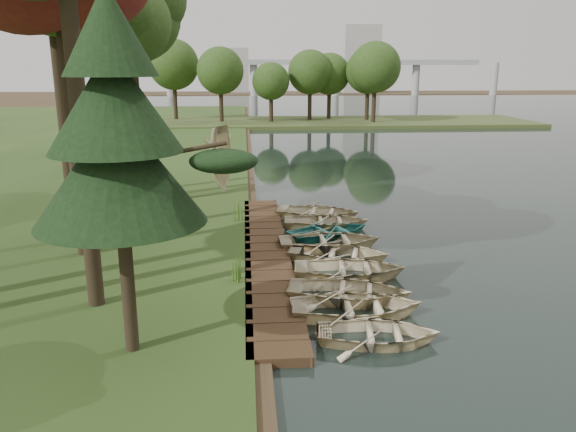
{
  "coord_description": "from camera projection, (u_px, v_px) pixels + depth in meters",
  "views": [
    {
      "loc": [
        -2.31,
        -19.68,
        6.84
      ],
      "look_at": [
        -0.8,
        0.18,
        1.55
      ],
      "focal_mm": 35.0,
      "sensor_mm": 36.0,
      "label": 1
    }
  ],
  "objects": [
    {
      "name": "building_a",
      "position": [
        360.0,
        59.0,
        155.7
      ],
      "size": [
        10.0,
        8.0,
        18.0
      ],
      "primitive_type": "cube",
      "color": "#A5A5A0",
      "rests_on": "ground"
    },
    {
      "name": "building_b",
      "position": [
        234.0,
        70.0,
        158.72
      ],
      "size": [
        8.0,
        8.0,
        12.0
      ],
      "primitive_type": "cube",
      "color": "#A5A5A0",
      "rests_on": "ground"
    },
    {
      "name": "ground",
      "position": [
        310.0,
        257.0,
        20.89
      ],
      "size": [
        300.0,
        300.0,
        0.0
      ],
      "primitive_type": "plane",
      "color": "#3D2F1D"
    },
    {
      "name": "reeds_0",
      "position": [
        238.0,
        268.0,
        17.54
      ],
      "size": [
        0.6,
        0.6,
        0.9
      ],
      "primitive_type": "cone",
      "color": "#3F661E",
      "rests_on": "bank"
    },
    {
      "name": "stored_rowboat",
      "position": [
        223.0,
        185.0,
        30.39
      ],
      "size": [
        4.36,
        3.97,
        0.74
      ],
      "primitive_type": "imported",
      "rotation": [
        3.14,
        0.0,
        1.05
      ],
      "color": "beige",
      "rests_on": "bank"
    },
    {
      "name": "rowboat_8",
      "position": [
        318.0,
        210.0,
        25.9
      ],
      "size": [
        4.37,
        3.58,
        0.79
      ],
      "primitive_type": "imported",
      "rotation": [
        0.0,
        0.0,
        1.33
      ],
      "color": "beige",
      "rests_on": "water"
    },
    {
      "name": "reeds_1",
      "position": [
        177.0,
        215.0,
        23.63
      ],
      "size": [
        0.6,
        0.6,
        1.02
      ],
      "primitive_type": "cone",
      "color": "#3F661E",
      "rests_on": "bank"
    },
    {
      "name": "bridge",
      "position": [
        304.0,
        66.0,
        135.62
      ],
      "size": [
        95.9,
        4.0,
        8.6
      ],
      "color": "#A5A5A0",
      "rests_on": "ground"
    },
    {
      "name": "rowboat_0",
      "position": [
        378.0,
        331.0,
        14.21
      ],
      "size": [
        3.37,
        2.59,
        0.65
      ],
      "primitive_type": "imported",
      "rotation": [
        0.0,
        0.0,
        1.45
      ],
      "color": "beige",
      "rests_on": "water"
    },
    {
      "name": "rowboat_7",
      "position": [
        326.0,
        220.0,
        24.35
      ],
      "size": [
        3.91,
        2.93,
        0.77
      ],
      "primitive_type": "imported",
      "rotation": [
        0.0,
        0.0,
        1.49
      ],
      "color": "beige",
      "rests_on": "water"
    },
    {
      "name": "rowboat_5",
      "position": [
        330.0,
        239.0,
        21.52
      ],
      "size": [
        4.04,
        2.94,
        0.82
      ],
      "primitive_type": "imported",
      "rotation": [
        0.0,
        0.0,
        1.6
      ],
      "color": "beige",
      "rests_on": "water"
    },
    {
      "name": "pine_tree",
      "position": [
        116.0,
        132.0,
        12.12
      ],
      "size": [
        3.8,
        3.8,
        8.25
      ],
      "color": "black",
      "rests_on": "bank"
    },
    {
      "name": "tree_4",
      "position": [
        99.0,
        3.0,
        24.55
      ],
      "size": [
        3.68,
        3.68,
        11.0
      ],
      "color": "black",
      "rests_on": "bank"
    },
    {
      "name": "boardwalk",
      "position": [
        267.0,
        254.0,
        20.74
      ],
      "size": [
        1.6,
        16.0,
        0.3
      ],
      "primitive_type": "cube",
      "color": "#382615",
      "rests_on": "ground"
    },
    {
      "name": "reeds_3",
      "position": [
        240.0,
        210.0,
        24.8
      ],
      "size": [
        0.6,
        0.6,
        0.89
      ],
      "primitive_type": "cone",
      "color": "#3F661E",
      "rests_on": "bank"
    },
    {
      "name": "rowboat_4",
      "position": [
        338.0,
        251.0,
        20.19
      ],
      "size": [
        4.18,
        3.45,
        0.75
      ],
      "primitive_type": "imported",
      "rotation": [
        0.0,
        0.0,
        1.31
      ],
      "color": "beige",
      "rests_on": "water"
    },
    {
      "name": "rowboat_2",
      "position": [
        349.0,
        289.0,
        16.76
      ],
      "size": [
        4.19,
        3.41,
        0.76
      ],
      "primitive_type": "imported",
      "rotation": [
        0.0,
        0.0,
        1.34
      ],
      "color": "beige",
      "rests_on": "water"
    },
    {
      "name": "rowboat_1",
      "position": [
        357.0,
        304.0,
        15.69
      ],
      "size": [
        3.76,
        2.73,
        0.77
      ],
      "primitive_type": "imported",
      "rotation": [
        0.0,
        0.0,
        1.55
      ],
      "color": "beige",
      "rests_on": "water"
    },
    {
      "name": "reeds_2",
      "position": [
        159.0,
        209.0,
        24.67
      ],
      "size": [
        0.6,
        0.6,
        1.0
      ],
      "primitive_type": "cone",
      "color": "#3F661E",
      "rests_on": "bank"
    },
    {
      "name": "peninsula",
      "position": [
        328.0,
        122.0,
        69.61
      ],
      "size": [
        50.0,
        14.0,
        0.45
      ],
      "primitive_type": "cube",
      "color": "#3D4B21",
      "rests_on": "ground"
    },
    {
      "name": "rowboat_6",
      "position": [
        330.0,
        229.0,
        22.94
      ],
      "size": [
        4.22,
        3.65,
        0.73
      ],
      "primitive_type": "imported",
      "rotation": [
        0.0,
        0.0,
        1.95
      ],
      "color": "teal",
      "rests_on": "water"
    },
    {
      "name": "far_trees",
      "position": [
        302.0,
        71.0,
        67.77
      ],
      "size": [
        45.6,
        5.6,
        8.8
      ],
      "color": "black",
      "rests_on": "peninsula"
    },
    {
      "name": "tree_6",
      "position": [
        130.0,
        16.0,
        28.3
      ],
      "size": [
        5.2,
        5.2,
        11.32
      ],
      "color": "black",
      "rests_on": "bank"
    },
    {
      "name": "rowboat_3",
      "position": [
        349.0,
        267.0,
        18.58
      ],
      "size": [
        3.98,
        3.02,
        0.77
      ],
      "primitive_type": "imported",
      "rotation": [
        0.0,
        0.0,
        1.47
      ],
      "color": "beige",
      "rests_on": "water"
    }
  ]
}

